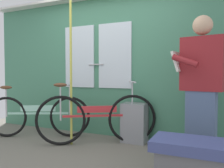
# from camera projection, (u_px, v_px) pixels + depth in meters

# --- Properties ---
(ground_plane) EXTENTS (5.92, 4.12, 0.04)m
(ground_plane) POSITION_uv_depth(u_px,v_px,m) (66.00, 160.00, 2.95)
(ground_plane) COLOR #666056
(train_door_wall) EXTENTS (4.92, 0.28, 2.42)m
(train_door_wall) POSITION_uv_depth(u_px,v_px,m) (108.00, 63.00, 4.04)
(train_door_wall) COLOR #427F60
(train_door_wall) RESTS_ON ground_plane
(bicycle_near_door) EXTENTS (1.61, 0.83, 0.90)m
(bicycle_near_door) POSITION_uv_depth(u_px,v_px,m) (38.00, 115.00, 3.95)
(bicycle_near_door) COLOR black
(bicycle_near_door) RESTS_ON ground_plane
(bicycle_leaning_behind) EXTENTS (1.59, 1.00, 0.96)m
(bicycle_leaning_behind) POSITION_uv_depth(u_px,v_px,m) (97.00, 118.00, 3.54)
(bicycle_leaning_behind) COLOR black
(bicycle_leaning_behind) RESTS_ON ground_plane
(passenger_reading_newspaper) EXTENTS (0.61, 0.55, 1.77)m
(passenger_reading_newspaper) POSITION_uv_depth(u_px,v_px,m) (201.00, 85.00, 2.81)
(passenger_reading_newspaper) COLOR slate
(passenger_reading_newspaper) RESTS_ON ground_plane
(trash_bin_by_wall) EXTENTS (0.38, 0.28, 0.61)m
(trash_bin_by_wall) POSITION_uv_depth(u_px,v_px,m) (134.00, 123.00, 3.65)
(trash_bin_by_wall) COLOR gray
(trash_bin_by_wall) RESTS_ON ground_plane
(handrail_pole) EXTENTS (0.04, 0.04, 2.38)m
(handrail_pole) POSITION_uv_depth(u_px,v_px,m) (71.00, 66.00, 3.49)
(handrail_pole) COLOR #C6C14C
(handrail_pole) RESTS_ON ground_plane
(bench_seat_corner) EXTENTS (0.70, 0.44, 0.45)m
(bench_seat_corner) POSITION_uv_depth(u_px,v_px,m) (190.00, 162.00, 2.20)
(bench_seat_corner) COLOR #3D477F
(bench_seat_corner) RESTS_ON ground_plane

